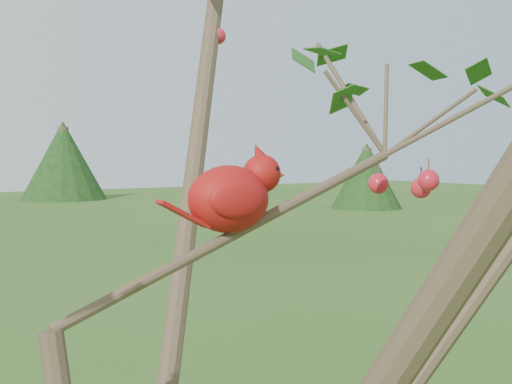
% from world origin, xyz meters
% --- Properties ---
extents(crabapple_tree, '(2.35, 2.05, 2.95)m').
position_xyz_m(crabapple_tree, '(0.03, -0.02, 2.12)').
color(crabapple_tree, '#3C2E20').
rests_on(crabapple_tree, ground).
extents(cardinal, '(0.23, 0.12, 0.16)m').
position_xyz_m(cardinal, '(0.24, 0.08, 2.14)').
color(cardinal, '#A10D12').
rests_on(cardinal, ground).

